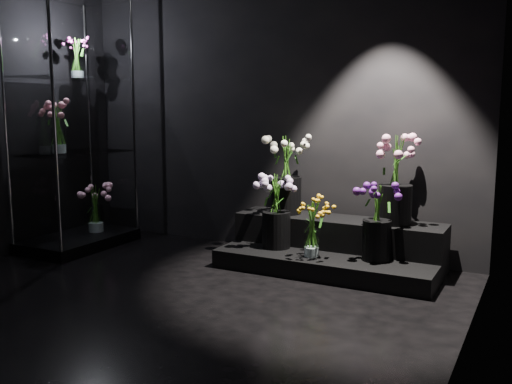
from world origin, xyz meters
The scene contains 13 objects.
floor centered at (0.00, 0.00, 0.00)m, with size 4.00×4.00×0.00m, color black.
wall_back centered at (0.00, 2.00, 1.40)m, with size 4.00×4.00×0.00m, color black.
wall_right centered at (2.00, 0.00, 1.40)m, with size 4.00×4.00×0.00m, color black.
display_riser centered at (0.79, 1.64, 0.17)m, with size 1.81×0.81×0.40m.
display_case centered at (-1.66, 1.17, 1.18)m, with size 0.65×1.08×2.37m.
bouquet_orange_bells centered at (0.71, 1.34, 0.40)m, with size 0.34×0.34×0.47m.
bouquet_lilac centered at (0.32, 1.48, 0.52)m, with size 0.45×0.45×0.64m.
bouquet_purple centered at (1.20, 1.49, 0.51)m, with size 0.42×0.42×0.62m.
bouquet_cream_roses centered at (0.29, 1.75, 0.79)m, with size 0.50×0.50×0.69m.
bouquet_pink_roses centered at (1.28, 1.74, 0.81)m, with size 0.48×0.48×0.72m.
bouquet_case_pink centered at (-1.70, 1.02, 1.17)m, with size 0.37×0.37×0.48m.
bouquet_case_magenta centered at (-1.69, 1.29, 1.81)m, with size 0.21×0.21×0.38m.
bouquet_case_base_pink centered at (-1.62, 1.37, 0.36)m, with size 0.33×0.33×0.48m.
Camera 1 is at (2.37, -2.85, 1.38)m, focal length 40.00 mm.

